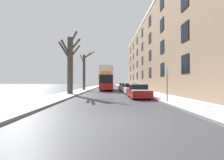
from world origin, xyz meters
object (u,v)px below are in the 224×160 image
(double_decker_bus, at_px, (107,78))
(pedestrian_left_sidewalk, at_px, (69,87))
(bare_tree_left_1, at_px, (84,70))
(parked_car_0, at_px, (138,91))
(parked_car_3, at_px, (123,87))
(oncoming_van, at_px, (103,84))
(parked_car_1, at_px, (130,89))
(bare_tree_left_0, at_px, (70,63))
(street_sign_post, at_px, (167,83))
(parked_car_2, at_px, (126,88))

(double_decker_bus, xyz_separation_m, pedestrian_left_sidewalk, (-5.45, -9.20, -1.73))
(bare_tree_left_1, height_order, parked_car_0, bare_tree_left_1)
(parked_car_3, bearing_deg, parked_car_0, -90.00)
(parked_car_0, distance_m, oncoming_van, 35.07)
(parked_car_1, distance_m, oncoming_van, 29.32)
(parked_car_3, bearing_deg, pedestrian_left_sidewalk, -130.94)
(oncoming_van, xyz_separation_m, pedestrian_left_sidewalk, (-3.91, -27.80, -0.28))
(bare_tree_left_0, relative_size, street_sign_post, 3.07)
(bare_tree_left_0, bearing_deg, parked_car_2, 44.45)
(street_sign_post, bearing_deg, parked_car_3, 93.65)
(pedestrian_left_sidewalk, bearing_deg, bare_tree_left_0, 65.87)
(double_decker_bus, bearing_deg, street_sign_post, -76.28)
(double_decker_bus, xyz_separation_m, parked_car_3, (3.59, 1.22, -1.95))
(parked_car_0, distance_m, parked_car_3, 17.31)
(double_decker_bus, bearing_deg, parked_car_2, -48.97)
(parked_car_0, relative_size, parked_car_2, 1.00)
(bare_tree_left_1, height_order, oncoming_van, bare_tree_left_1)
(pedestrian_left_sidewalk, xyz_separation_m, street_sign_post, (10.42, -11.14, 0.63))
(double_decker_bus, bearing_deg, pedestrian_left_sidewalk, -120.66)
(oncoming_van, bearing_deg, bare_tree_left_0, -95.49)
(double_decker_bus, xyz_separation_m, street_sign_post, (4.97, -20.34, -1.09))
(bare_tree_left_1, height_order, street_sign_post, bare_tree_left_1)
(parked_car_0, relative_size, oncoming_van, 0.91)
(parked_car_1, height_order, street_sign_post, street_sign_post)
(parked_car_2, bearing_deg, street_sign_post, -85.15)
(bare_tree_left_1, bearing_deg, parked_car_2, -17.05)
(oncoming_van, height_order, pedestrian_left_sidewalk, oncoming_van)
(double_decker_bus, bearing_deg, parked_car_1, -70.72)
(parked_car_2, bearing_deg, parked_car_0, -90.00)
(parked_car_0, bearing_deg, street_sign_post, -72.07)
(parked_car_1, bearing_deg, double_decker_bus, 109.28)
(pedestrian_left_sidewalk, bearing_deg, parked_car_3, -173.69)
(double_decker_bus, height_order, oncoming_van, double_decker_bus)
(parked_car_3, xyz_separation_m, street_sign_post, (1.38, -21.57, 0.86))
(bare_tree_left_1, distance_m, parked_car_0, 16.83)
(bare_tree_left_1, xyz_separation_m, double_decker_bus, (4.42, 1.67, -1.39))
(oncoming_van, bearing_deg, parked_car_2, -77.26)
(bare_tree_left_1, xyz_separation_m, parked_car_1, (8.01, -8.59, -3.32))
(parked_car_2, bearing_deg, parked_car_3, 90.00)
(double_decker_bus, xyz_separation_m, oncoming_van, (-1.55, 18.60, -1.45))
(bare_tree_left_1, height_order, double_decker_bus, bare_tree_left_1)
(pedestrian_left_sidewalk, bearing_deg, parked_car_2, 166.56)
(bare_tree_left_1, relative_size, parked_car_0, 1.80)
(bare_tree_left_1, distance_m, parked_car_3, 9.15)
(bare_tree_left_0, distance_m, parked_car_2, 11.84)
(bare_tree_left_1, height_order, parked_car_3, bare_tree_left_1)
(bare_tree_left_0, bearing_deg, oncoming_van, 84.51)
(bare_tree_left_1, height_order, parked_car_2, bare_tree_left_1)
(pedestrian_left_sidewalk, bearing_deg, double_decker_bus, -163.40)
(bare_tree_left_0, xyz_separation_m, parked_car_1, (8.08, 1.79, -3.43))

